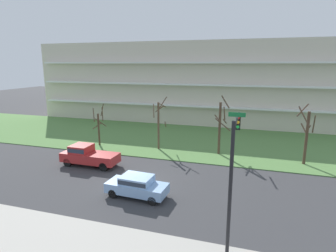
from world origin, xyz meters
TOP-DOWN VIEW (x-y plane):
  - ground at (0.00, 0.00)m, footprint 160.00×160.00m
  - sidewalk_curb_near at (0.00, -8.00)m, footprint 80.00×4.00m
  - grass_lawn_strip at (0.00, 14.00)m, footprint 80.00×16.00m
  - apartment_building at (0.00, 28.89)m, footprint 54.20×14.73m
  - tree_far_left at (-8.45, 8.62)m, footprint 1.75×1.75m
  - tree_left at (-1.28, 9.18)m, footprint 1.70×1.80m
  - tree_center at (5.40, 9.32)m, footprint 1.76×1.62m
  - tree_right at (13.42, 8.67)m, footprint 1.67×2.05m
  - sedan_blue_near_left at (0.84, -2.00)m, footprint 4.49×2.04m
  - pickup_red_center_left at (-6.09, 2.50)m, footprint 5.41×2.04m
  - traffic_signal_mast at (7.67, -5.16)m, footprint 0.90×4.61m

SIDE VIEW (x-z plane):
  - ground at x=0.00m, z-range 0.00..0.00m
  - grass_lawn_strip at x=0.00m, z-range 0.00..0.08m
  - sidewalk_curb_near at x=0.00m, z-range 0.00..0.15m
  - sedan_blue_near_left at x=0.84m, z-range 0.09..1.66m
  - pickup_red_center_left at x=-6.09m, z-range 0.04..1.99m
  - tree_far_left at x=-8.45m, z-range -0.11..4.87m
  - tree_right at x=13.42m, z-range 0.11..5.85m
  - tree_left at x=-1.28m, z-range 0.08..6.04m
  - tree_center at x=5.40m, z-range -0.08..6.29m
  - traffic_signal_mast at x=7.67m, z-range 1.20..8.10m
  - apartment_building at x=0.00m, z-range 0.00..12.77m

